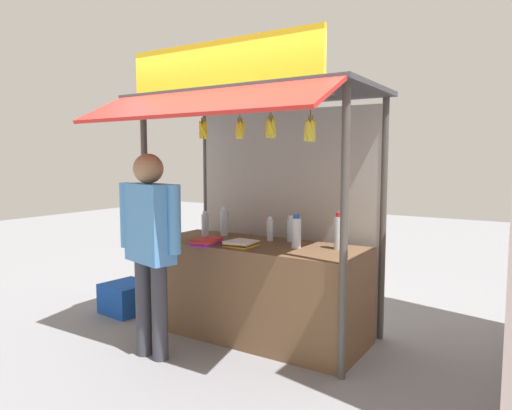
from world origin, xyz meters
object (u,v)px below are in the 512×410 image
object	(u,v)px
water_bottle_back_left	(291,229)
magazine_stack_center	(241,243)
water_bottle_far_left	(296,232)
vendor_person	(150,236)
banana_bunch_rightmost	(271,128)
plastic_crate	(127,298)
water_bottle_mid_left	(270,229)
banana_bunch_leftmost	(203,129)
water_bottle_far_right	(339,232)
water_bottle_back_right	(205,224)
banana_bunch_inner_right	(240,130)
banana_bunch_inner_left	(310,130)
magazine_stack_left	(206,242)
water_bottle_front_right	(224,222)

from	to	relation	value
water_bottle_back_left	magazine_stack_center	size ratio (longest dim) A/B	0.91
water_bottle_far_left	magazine_stack_center	world-z (taller)	water_bottle_far_left
magazine_stack_center	vendor_person	xyz separation A→B (m)	(-0.42, -0.68, 0.12)
water_bottle_back_left	banana_bunch_rightmost	bearing A→B (deg)	-73.54
water_bottle_back_left	plastic_crate	xyz separation A→B (m)	(-1.73, -0.43, -0.82)
water_bottle_mid_left	vendor_person	bearing A→B (deg)	-115.62
banana_bunch_leftmost	water_bottle_far_right	bearing A→B (deg)	33.41
water_bottle_back_left	water_bottle_back_right	bearing A→B (deg)	-168.36
banana_bunch_inner_right	vendor_person	distance (m)	1.12
banana_bunch_inner_left	banana_bunch_leftmost	xyz separation A→B (m)	(-0.97, -0.00, 0.04)
water_bottle_back_right	magazine_stack_left	xyz separation A→B (m)	(0.31, -0.37, -0.09)
water_bottle_back_right	water_bottle_far_right	distance (m)	1.39
water_bottle_back_left	plastic_crate	bearing A→B (deg)	-166.14
banana_bunch_leftmost	magazine_stack_center	bearing A→B (deg)	62.04
water_bottle_far_left	vendor_person	bearing A→B (deg)	-135.56
banana_bunch_inner_left	water_bottle_back_left	bearing A→B (deg)	126.38
banana_bunch_leftmost	water_bottle_back_right	bearing A→B (deg)	127.97
water_bottle_far_left	water_bottle_front_right	bearing A→B (deg)	167.73
magazine_stack_center	plastic_crate	world-z (taller)	magazine_stack_center
water_bottle_back_left	magazine_stack_center	xyz separation A→B (m)	(-0.26, -0.43, -0.09)
banana_bunch_leftmost	banana_bunch_inner_left	bearing A→B (deg)	0.06
water_bottle_far_right	banana_bunch_inner_right	xyz separation A→B (m)	(-0.59, -0.62, 0.84)
banana_bunch_rightmost	banana_bunch_inner_left	size ratio (longest dim) A/B	0.89
water_bottle_far_right	water_bottle_back_left	bearing A→B (deg)	167.86
water_bottle_mid_left	banana_bunch_leftmost	distance (m)	1.15
water_bottle_far_left	banana_bunch_inner_right	world-z (taller)	banana_bunch_inner_right
water_bottle_far_left	water_bottle_front_right	distance (m)	0.93
water_bottle_back_left	water_bottle_far_right	distance (m)	0.54
water_bottle_far_right	water_bottle_mid_left	distance (m)	0.71
water_bottle_mid_left	banana_bunch_rightmost	distance (m)	1.19
water_bottle_far_left	magazine_stack_left	size ratio (longest dim) A/B	0.93
water_bottle_far_right	banana_bunch_leftmost	bearing A→B (deg)	-146.59
water_bottle_far_left	water_bottle_back_right	distance (m)	1.06
water_bottle_back_left	water_bottle_far_left	world-z (taller)	water_bottle_far_left
water_bottle_front_right	banana_bunch_rightmost	world-z (taller)	banana_bunch_rightmost
magazine_stack_left	plastic_crate	size ratio (longest dim) A/B	0.71
water_bottle_front_right	magazine_stack_center	distance (m)	0.60
magazine_stack_left	plastic_crate	xyz separation A→B (m)	(-1.18, 0.13, -0.73)
banana_bunch_inner_left	banana_bunch_rightmost	bearing A→B (deg)	179.81
banana_bunch_rightmost	vendor_person	world-z (taller)	banana_bunch_rightmost
water_bottle_far_left	magazine_stack_center	size ratio (longest dim) A/B	1.09
water_bottle_far_right	banana_bunch_rightmost	distance (m)	1.10
water_bottle_front_right	vendor_person	xyz separation A→B (m)	(0.03, -1.06, 0.01)
water_bottle_far_left	banana_bunch_inner_left	world-z (taller)	banana_bunch_inner_left
magazine_stack_center	magazine_stack_left	xyz separation A→B (m)	(-0.29, -0.12, 0.01)
water_bottle_back_right	magazine_stack_center	world-z (taller)	water_bottle_back_right
vendor_person	water_bottle_back_left	bearing A→B (deg)	73.06
magazine_stack_left	banana_bunch_leftmost	distance (m)	1.00
water_bottle_back_left	water_bottle_far_right	xyz separation A→B (m)	(0.52, -0.11, 0.03)
water_bottle_back_right	banana_bunch_leftmost	size ratio (longest dim) A/B	0.90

